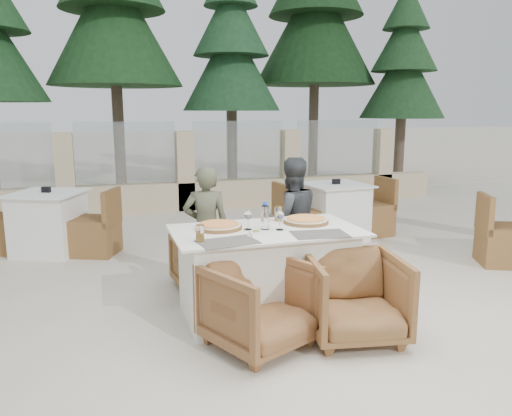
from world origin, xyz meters
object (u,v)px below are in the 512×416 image
object	(u,v)px
beer_glass_left	(200,233)
wine_glass_centre	(248,219)
dining_table	(266,273)
armchair_near_right	(355,297)
armchair_near_left	(260,305)
armchair_far_left	(204,261)
diner_right	(291,220)
pizza_right	(306,220)
wine_glass_near	(280,219)
bg_table_a	(49,223)
olive_dish	(256,233)
pizza_left	(219,226)
bg_table_b	(335,211)
diner_left	(206,228)
beer_glass_right	(278,214)
water_bottle	(265,215)
armchair_far_right	(295,250)

from	to	relation	value
beer_glass_left	wine_glass_centre	bearing A→B (deg)	29.48
dining_table	armchair_near_right	size ratio (longest dim) A/B	2.17
wine_glass_centre	armchair_near_left	distance (m)	0.80
armchair_far_left	diner_right	world-z (taller)	diner_right
pizza_right	wine_glass_near	xyz separation A→B (m)	(-0.32, -0.18, 0.07)
armchair_near_right	diner_right	size ratio (longest dim) A/B	0.57
dining_table	armchair_near_right	world-z (taller)	dining_table
bg_table_a	dining_table	bearing A→B (deg)	-29.57
olive_dish	diner_right	world-z (taller)	diner_right
dining_table	bg_table_a	xyz separation A→B (m)	(-1.98, 2.65, 0.00)
pizza_left	pizza_right	world-z (taller)	pizza_right
bg_table_a	bg_table_b	size ratio (longest dim) A/B	1.00
pizza_left	diner_left	distance (m)	0.71
beer_glass_right	diner_right	size ratio (longest dim) A/B	0.10
olive_dish	armchair_near_left	size ratio (longest dim) A/B	0.15
water_bottle	diner_right	world-z (taller)	diner_right
armchair_near_left	pizza_right	bearing A→B (deg)	21.19
olive_dish	diner_right	distance (m)	1.17
dining_table	armchair_near_left	world-z (taller)	dining_table
armchair_far_right	armchair_near_left	distance (m)	1.55
beer_glass_right	bg_table_b	size ratio (longest dim) A/B	0.08
beer_glass_left	beer_glass_right	bearing A→B (deg)	31.44
olive_dish	armchair_near_left	distance (m)	0.60
wine_glass_near	armchair_near_left	bearing A→B (deg)	-124.24
armchair_far_left	armchair_near_right	xyz separation A→B (m)	(0.90, -1.48, 0.06)
wine_glass_centre	armchair_near_right	distance (m)	1.08
armchair_near_left	bg_table_a	xyz separation A→B (m)	(-1.74, 3.20, 0.05)
diner_left	pizza_left	bearing A→B (deg)	97.00
pizza_right	armchair_near_left	bearing A→B (deg)	-134.10
pizza_right	beer_glass_right	distance (m)	0.26
armchair_far_left	armchair_near_right	distance (m)	1.73
olive_dish	water_bottle	bearing A→B (deg)	52.88
bg_table_b	olive_dish	bearing A→B (deg)	-133.23
wine_glass_near	olive_dish	xyz separation A→B (m)	(-0.25, -0.12, -0.07)
beer_glass_right	armchair_far_left	distance (m)	0.99
pizza_left	diner_right	size ratio (longest dim) A/B	0.30
pizza_right	beer_glass_right	world-z (taller)	beer_glass_right
water_bottle	wine_glass_centre	size ratio (longest dim) A/B	1.31
water_bottle	wine_glass_centre	world-z (taller)	water_bottle
dining_table	armchair_near_left	distance (m)	0.60
wine_glass_near	diner_left	world-z (taller)	diner_left
bg_table_a	wine_glass_centre	bearing A→B (deg)	-31.37
pizza_left	olive_dish	size ratio (longest dim) A/B	3.58
beer_glass_right	armchair_near_right	bearing A→B (deg)	-71.27
armchair_far_left	bg_table_b	size ratio (longest dim) A/B	0.36
bg_table_a	wine_glass_near	bearing A→B (deg)	-28.76
wine_glass_near	armchair_far_right	distance (m)	1.09
beer_glass_right	diner_right	world-z (taller)	diner_right
pizza_right	wine_glass_near	world-z (taller)	wine_glass_near
dining_table	water_bottle	size ratio (longest dim) A/B	6.62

